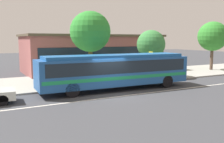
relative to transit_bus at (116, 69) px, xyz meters
name	(u,v)px	position (x,y,z in m)	size (l,w,h in m)	color
ground_plane	(111,95)	(-1.15, -1.37, -1.56)	(120.00, 120.00, 0.00)	#393B40
sidewalk_slab	(77,80)	(-1.15, 5.35, -1.50)	(60.00, 8.00, 0.12)	#9C9C94
lane_stripe_center	(117,97)	(-1.15, -2.17, -1.56)	(56.00, 0.16, 0.01)	silver
transit_bus	(116,69)	(0.00, 0.00, 0.00)	(11.84, 2.83, 2.68)	#205399
pedestrian_waiting_near_sign	(114,72)	(0.80, 1.79, -0.43)	(0.37, 0.37, 1.72)	#262B31
pedestrian_walking_along_curb	(87,73)	(-1.58, 2.03, -0.46)	(0.46, 0.46, 1.68)	#262F3D
pedestrian_standing_by_tree	(70,74)	(-2.93, 2.11, -0.45)	(0.42, 0.42, 1.70)	#27354F
bus_stop_sign	(151,62)	(4.67, 1.95, 0.22)	(0.13, 0.44, 2.60)	gray
street_tree_near_stop	(90,32)	(-0.52, 3.67, 2.89)	(3.51, 3.51, 6.11)	brown
street_tree_mid_block	(151,44)	(6.14, 3.91, 1.74)	(2.84, 2.84, 4.62)	brown
street_tree_far_end	(213,36)	(15.96, 4.79, 2.59)	(3.53, 3.53, 5.82)	brown
station_building	(92,53)	(3.02, 11.44, 0.63)	(16.12, 7.96, 4.36)	#90504E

